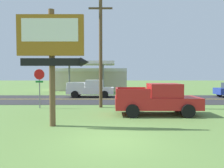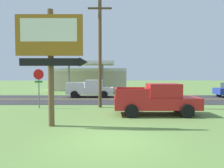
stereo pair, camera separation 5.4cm
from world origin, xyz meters
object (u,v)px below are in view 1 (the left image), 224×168
(pickup_red_parked_on_lawn, at_px, (158,99))
(pickup_white_on_road, at_px, (92,89))
(stop_sign, at_px, (40,81))
(utility_pole, at_px, (101,46))
(gas_station, at_px, (91,79))
(motel_sign, at_px, (53,47))

(pickup_red_parked_on_lawn, height_order, pickup_white_on_road, same)
(stop_sign, bearing_deg, utility_pole, 5.29)
(stop_sign, relative_size, gas_station, 0.25)
(gas_station, bearing_deg, pickup_white_on_road, -83.46)
(pickup_white_on_road, bearing_deg, stop_sign, -112.16)
(pickup_white_on_road, bearing_deg, gas_station, 96.54)
(stop_sign, bearing_deg, pickup_red_parked_on_lawn, -16.54)
(utility_pole, relative_size, gas_station, 0.74)
(motel_sign, bearing_deg, pickup_white_on_road, 87.92)
(stop_sign, bearing_deg, motel_sign, -64.20)
(utility_pole, relative_size, pickup_white_on_road, 1.71)
(stop_sign, height_order, gas_station, gas_station)
(utility_pole, height_order, pickup_red_parked_on_lawn, utility_pole)
(stop_sign, distance_m, utility_pole, 5.35)
(utility_pole, bearing_deg, motel_sign, -108.53)
(utility_pole, distance_m, gas_station, 19.08)
(utility_pole, distance_m, pickup_white_on_road, 8.25)
(motel_sign, relative_size, stop_sign, 1.91)
(motel_sign, height_order, utility_pole, utility_pole)
(utility_pole, height_order, pickup_white_on_road, utility_pole)
(motel_sign, distance_m, utility_pole, 6.24)
(stop_sign, height_order, pickup_white_on_road, stop_sign)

